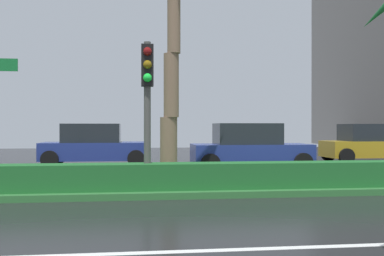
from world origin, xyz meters
name	(u,v)px	position (x,y,z in m)	size (l,w,h in m)	color
ground_plane	(17,187)	(0.00, 9.00, -0.05)	(90.00, 42.00, 0.10)	black
median_strip	(7,187)	(0.00, 8.00, 0.07)	(85.50, 4.00, 0.15)	#2D6B33
traffic_signal_median_right	(147,88)	(3.50, 6.68, 2.50)	(0.28, 0.43, 3.42)	#4C4C47
car_in_traffic_second	(94,146)	(1.51, 14.82, 0.83)	(4.30, 2.02, 1.72)	navy
car_in_traffic_third	(250,148)	(7.35, 12.21, 0.83)	(4.30, 2.02, 1.72)	navy
car_in_traffic_fourth	(371,144)	(13.68, 15.09, 0.83)	(4.30, 2.02, 1.72)	#B28C1E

